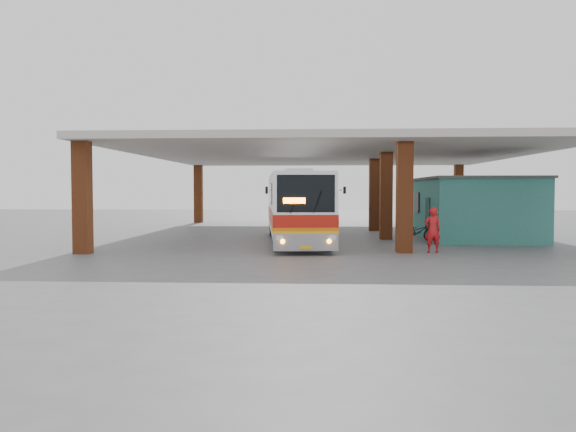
% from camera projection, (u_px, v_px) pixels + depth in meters
% --- Properties ---
extents(ground, '(90.00, 90.00, 0.00)m').
position_uv_depth(ground, '(327.00, 245.00, 25.26)').
color(ground, '#515154').
rests_on(ground, ground).
extents(brick_columns, '(20.10, 21.60, 4.35)m').
position_uv_depth(brick_columns, '(352.00, 195.00, 30.07)').
color(brick_columns, brown).
rests_on(brick_columns, ground).
extents(canopy_roof, '(21.00, 23.00, 0.30)m').
position_uv_depth(canopy_roof, '(334.00, 154.00, 31.51)').
color(canopy_roof, beige).
rests_on(canopy_roof, brick_columns).
extents(shop_building, '(5.20, 8.20, 3.11)m').
position_uv_depth(shop_building, '(472.00, 208.00, 28.77)').
color(shop_building, '#2C6E6F').
rests_on(shop_building, ground).
extents(coach_bus, '(3.62, 11.84, 3.40)m').
position_uv_depth(coach_bus, '(296.00, 206.00, 26.52)').
color(coach_bus, white).
rests_on(coach_bus, ground).
extents(motorcycle, '(1.92, 1.15, 0.95)m').
position_uv_depth(motorcycle, '(418.00, 232.00, 26.82)').
color(motorcycle, black).
rests_on(motorcycle, ground).
extents(pedestrian, '(0.69, 0.50, 1.78)m').
position_uv_depth(pedestrian, '(433.00, 230.00, 21.99)').
color(pedestrian, red).
rests_on(pedestrian, ground).
extents(red_chair, '(0.52, 0.52, 0.79)m').
position_uv_depth(red_chair, '(411.00, 226.00, 32.45)').
color(red_chair, red).
rests_on(red_chair, ground).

